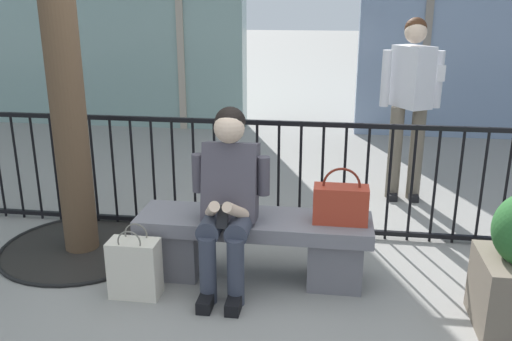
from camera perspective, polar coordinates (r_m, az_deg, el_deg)
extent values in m
plane|color=gray|center=(3.92, -0.21, -10.94)|extent=(60.00, 60.00, 0.00)
cube|color=slate|center=(3.75, -0.22, -5.57)|extent=(1.60, 0.44, 0.10)
cube|color=slate|center=(3.96, -8.35, -8.04)|extent=(0.36, 0.37, 0.35)
cube|color=slate|center=(3.81, 8.25, -9.10)|extent=(0.36, 0.37, 0.35)
cylinder|color=#383D4C|center=(3.60, -4.44, -5.43)|extent=(0.15, 0.40, 0.15)
cylinder|color=#383D4C|center=(3.53, -5.06, -10.35)|extent=(0.11, 0.11, 0.45)
cube|color=black|center=(3.57, -5.20, -13.42)|extent=(0.09, 0.22, 0.08)
cylinder|color=#383D4C|center=(3.57, -1.61, -5.60)|extent=(0.15, 0.40, 0.15)
cylinder|color=#383D4C|center=(3.50, -2.14, -10.58)|extent=(0.11, 0.11, 0.45)
cube|color=black|center=(3.54, -2.28, -13.68)|extent=(0.09, 0.22, 0.08)
cube|color=#4C4751|center=(3.62, -2.66, -1.16)|extent=(0.36, 0.30, 0.55)
cylinder|color=#4C4751|center=(3.65, -6.07, -0.26)|extent=(0.08, 0.08, 0.26)
cylinder|color=beige|center=(3.48, -4.61, -4.13)|extent=(0.16, 0.28, 0.20)
cylinder|color=#4C4751|center=(3.57, 0.79, -0.57)|extent=(0.08, 0.08, 0.26)
cylinder|color=beige|center=(3.45, -2.01, -4.28)|extent=(0.16, 0.28, 0.20)
cube|color=black|center=(3.42, -3.51, -4.89)|extent=(0.07, 0.10, 0.13)
sphere|color=beige|center=(3.50, -2.81, 4.47)|extent=(0.20, 0.20, 0.20)
sphere|color=black|center=(3.53, -2.73, 5.05)|extent=(0.20, 0.20, 0.20)
cube|color=#B23823|center=(3.64, 8.84, -3.54)|extent=(0.36, 0.16, 0.25)
torus|color=maroon|center=(3.59, 8.94, -1.60)|extent=(0.25, 0.02, 0.25)
cube|color=beige|center=(3.69, -12.56, -9.96)|extent=(0.32, 0.17, 0.39)
torus|color=slate|center=(3.54, -13.13, -7.33)|extent=(0.16, 0.01, 0.16)
torus|color=slate|center=(3.65, -12.45, -6.54)|extent=(0.16, 0.01, 0.16)
cylinder|color=#6B6051|center=(5.41, 14.30, 1.81)|extent=(0.13, 0.13, 0.90)
cube|color=black|center=(5.50, 14.01, -2.51)|extent=(0.09, 0.22, 0.06)
cylinder|color=#6B6051|center=(5.44, 16.40, 1.71)|extent=(0.13, 0.13, 0.90)
cube|color=black|center=(5.53, 16.08, -2.59)|extent=(0.09, 0.22, 0.06)
cube|color=silver|center=(5.28, 16.00, 9.40)|extent=(0.39, 0.44, 0.56)
cylinder|color=silver|center=(5.26, 13.41, 9.34)|extent=(0.08, 0.08, 0.52)
cylinder|color=silver|center=(5.32, 18.51, 9.01)|extent=(0.08, 0.08, 0.52)
sphere|color=beige|center=(5.24, 16.37, 13.72)|extent=(0.20, 0.20, 0.20)
sphere|color=#472816|center=(5.26, 16.37, 14.06)|extent=(0.20, 0.20, 0.20)
cube|color=silver|center=(5.21, 18.83, 9.60)|extent=(0.07, 0.01, 0.14)
cylinder|color=black|center=(5.17, -23.70, 0.40)|extent=(0.02, 0.02, 0.95)
cylinder|color=black|center=(5.08, -22.01, 0.32)|extent=(0.02, 0.02, 0.95)
cylinder|color=black|center=(4.99, -20.26, 0.24)|extent=(0.02, 0.02, 0.95)
cylinder|color=black|center=(4.91, -18.46, 0.16)|extent=(0.02, 0.02, 0.95)
cylinder|color=black|center=(4.84, -16.60, 0.07)|extent=(0.02, 0.02, 0.95)
cylinder|color=black|center=(4.77, -14.68, -0.02)|extent=(0.02, 0.02, 0.95)
cylinder|color=black|center=(4.70, -12.70, -0.12)|extent=(0.02, 0.02, 0.95)
cylinder|color=black|center=(4.64, -10.67, -0.21)|extent=(0.02, 0.02, 0.95)
cylinder|color=black|center=(4.59, -8.60, -0.31)|extent=(0.02, 0.02, 0.95)
cylinder|color=black|center=(4.54, -6.48, -0.41)|extent=(0.02, 0.02, 0.95)
cylinder|color=black|center=(4.50, -4.31, -0.51)|extent=(0.02, 0.02, 0.95)
cylinder|color=black|center=(4.47, -2.11, -0.61)|extent=(0.02, 0.02, 0.95)
cylinder|color=black|center=(4.44, 0.11, -0.71)|extent=(0.02, 0.02, 0.95)
cylinder|color=black|center=(4.42, 2.37, -0.82)|extent=(0.02, 0.02, 0.95)
cylinder|color=black|center=(4.41, 4.64, -0.92)|extent=(0.02, 0.02, 0.95)
cylinder|color=black|center=(4.40, 6.91, -1.02)|extent=(0.02, 0.02, 0.95)
cylinder|color=black|center=(4.40, 9.20, -1.12)|extent=(0.02, 0.02, 0.95)
cylinder|color=black|center=(4.41, 11.48, -1.21)|extent=(0.02, 0.02, 0.95)
cylinder|color=black|center=(4.43, 13.74, -1.31)|extent=(0.02, 0.02, 0.95)
cylinder|color=black|center=(4.45, 15.99, -1.40)|extent=(0.02, 0.02, 0.95)
cylinder|color=black|center=(4.48, 18.21, -1.49)|extent=(0.02, 0.02, 0.95)
cylinder|color=black|center=(4.51, 20.41, -1.58)|extent=(0.02, 0.02, 0.95)
cylinder|color=black|center=(4.55, 22.56, -1.66)|extent=(0.02, 0.02, 0.95)
cylinder|color=black|center=(4.60, 24.68, -1.74)|extent=(0.02, 0.02, 0.95)
cube|color=black|center=(4.59, 1.20, -5.84)|extent=(7.20, 0.04, 0.04)
cube|color=black|center=(4.31, 1.28, 5.01)|extent=(7.20, 0.04, 0.04)
cylinder|color=black|center=(4.53, -17.67, -7.66)|extent=(1.23, 1.23, 0.01)
torus|color=black|center=(4.53, -17.68, -7.59)|extent=(1.26, 1.26, 0.03)
cylinder|color=brown|center=(4.13, -19.90, 14.18)|extent=(0.26, 0.26, 3.40)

